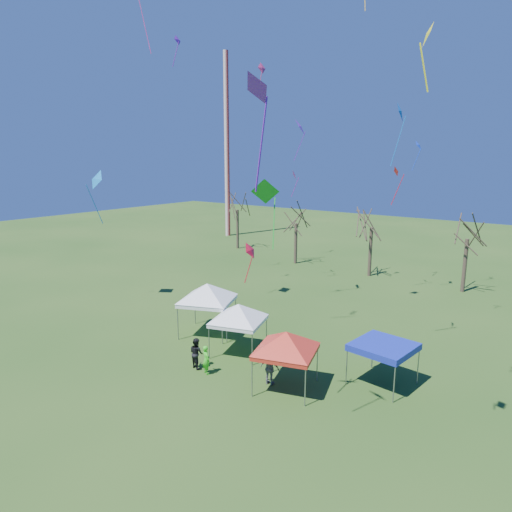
# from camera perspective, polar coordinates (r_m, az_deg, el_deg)

# --- Properties ---
(ground) EXTENTS (140.00, 140.00, 0.00)m
(ground) POSITION_cam_1_polar(r_m,az_deg,el_deg) (23.80, -4.72, -15.33)
(ground) COLOR #264B18
(ground) RESTS_ON ground
(radio_mast) EXTENTS (0.70, 0.70, 25.00)m
(radio_mast) POSITION_cam_1_polar(r_m,az_deg,el_deg) (65.17, -3.67, 13.49)
(radio_mast) COLOR silver
(radio_mast) RESTS_ON ground
(tree_0) EXTENTS (3.83, 3.83, 8.44)m
(tree_0) POSITION_cam_1_polar(r_m,az_deg,el_deg) (55.68, -2.35, 7.54)
(tree_0) COLOR #3D2D21
(tree_0) RESTS_ON ground
(tree_1) EXTENTS (3.42, 3.42, 7.54)m
(tree_1) POSITION_cam_1_polar(r_m,az_deg,el_deg) (47.70, 5.07, 5.89)
(tree_1) COLOR #3D2D21
(tree_1) RESTS_ON ground
(tree_2) EXTENTS (3.71, 3.71, 8.18)m
(tree_2) POSITION_cam_1_polar(r_m,az_deg,el_deg) (43.61, 14.36, 5.63)
(tree_2) COLOR #3D2D21
(tree_2) RESTS_ON ground
(tree_3) EXTENTS (3.59, 3.59, 7.91)m
(tree_3) POSITION_cam_1_polar(r_m,az_deg,el_deg) (40.89, 25.11, 4.15)
(tree_3) COLOR #3D2D21
(tree_3) RESTS_ON ground
(tent_white_west) EXTENTS (4.00, 4.00, 3.81)m
(tent_white_west) POSITION_cam_1_polar(r_m,az_deg,el_deg) (28.72, -6.14, -3.86)
(tent_white_west) COLOR gray
(tent_white_west) RESTS_ON ground
(tent_white_mid) EXTENTS (3.66, 3.66, 3.38)m
(tent_white_mid) POSITION_cam_1_polar(r_m,az_deg,el_deg) (25.84, -2.22, -6.45)
(tent_white_mid) COLOR gray
(tent_white_mid) RESTS_ON ground
(tent_red) EXTENTS (3.68, 3.68, 3.39)m
(tent_red) POSITION_cam_1_polar(r_m,az_deg,el_deg) (21.97, 3.80, -9.90)
(tent_red) COLOR gray
(tent_red) RESTS_ON ground
(tent_blue) EXTENTS (2.99, 2.99, 2.12)m
(tent_blue) POSITION_cam_1_polar(r_m,az_deg,el_deg) (23.49, 15.67, -10.92)
(tent_blue) COLOR gray
(tent_blue) RESTS_ON ground
(person_green) EXTENTS (0.66, 0.55, 1.53)m
(person_green) POSITION_cam_1_polar(r_m,az_deg,el_deg) (24.29, -6.25, -12.76)
(person_green) COLOR #38DB23
(person_green) RESTS_ON ground
(person_grey) EXTENTS (1.06, 0.58, 1.71)m
(person_grey) POSITION_cam_1_polar(r_m,az_deg,el_deg) (23.08, 1.75, -13.84)
(person_grey) COLOR slate
(person_grey) RESTS_ON ground
(person_dark) EXTENTS (0.93, 0.79, 1.65)m
(person_dark) POSITION_cam_1_polar(r_m,az_deg,el_deg) (24.96, -7.46, -11.93)
(person_dark) COLOR black
(person_dark) RESTS_ON ground
(kite_9) EXTENTS (0.63, 0.81, 1.90)m
(kite_9) POSITION_cam_1_polar(r_m,az_deg,el_deg) (15.17, 20.59, 24.31)
(kite_9) COLOR yellow
(kite_9) RESTS_ON ground
(kite_14) EXTENTS (1.68, 1.18, 4.11)m
(kite_14) POSITION_cam_1_polar(r_m,az_deg,el_deg) (35.82, -19.37, 9.00)
(kite_14) COLOR #137ACF
(kite_14) RESTS_ON ground
(kite_11) EXTENTS (1.35, 1.61, 3.01)m
(kite_11) POSITION_cam_1_polar(r_m,az_deg,el_deg) (34.11, 5.59, 15.75)
(kite_11) COLOR #621BBF
(kite_11) RESTS_ON ground
(kite_27) EXTENTS (1.27, 1.07, 2.76)m
(kite_27) POSITION_cam_1_polar(r_m,az_deg,el_deg) (17.84, 1.19, 8.02)
(kite_27) COLOR #189C23
(kite_27) RESTS_ON ground
(kite_19) EXTENTS (0.61, 0.87, 2.30)m
(kite_19) POSITION_cam_1_polar(r_m,az_deg,el_deg) (37.71, 19.66, 12.86)
(kite_19) COLOR blue
(kite_19) RESTS_ON ground
(kite_17) EXTENTS (0.69, 1.13, 3.29)m
(kite_17) POSITION_cam_1_polar(r_m,az_deg,el_deg) (25.70, 17.63, 16.73)
(kite_17) COLOR blue
(kite_17) RESTS_ON ground
(kite_1) EXTENTS (0.78, 1.11, 2.29)m
(kite_1) POSITION_cam_1_polar(r_m,az_deg,el_deg) (25.09, -0.70, 0.66)
(kite_1) COLOR red
(kite_1) RESTS_ON ground
(kite_2) EXTENTS (0.61, 1.16, 2.82)m
(kite_2) POSITION_cam_1_polar(r_m,az_deg,el_deg) (47.98, 0.75, 22.41)
(kite_2) COLOR #D8306E
(kite_2) RESTS_ON ground
(kite_7) EXTENTS (0.74, 0.93, 2.55)m
(kite_7) POSITION_cam_1_polar(r_m,az_deg,el_deg) (41.90, -9.78, 25.00)
(kite_7) COLOR purple
(kite_7) RESTS_ON ground
(kite_22) EXTENTS (1.10, 1.11, 3.06)m
(kite_22) POSITION_cam_1_polar(r_m,az_deg,el_deg) (38.44, 17.16, 9.95)
(kite_22) COLOR red
(kite_22) RESTS_ON ground
(kite_13) EXTENTS (0.94, 0.95, 2.37)m
(kite_13) POSITION_cam_1_polar(r_m,az_deg,el_deg) (40.99, 4.84, 10.05)
(kite_13) COLOR purple
(kite_13) RESTS_ON ground
(kite_5) EXTENTS (1.37, 1.14, 3.80)m
(kite_5) POSITION_cam_1_polar(r_m,az_deg,el_deg) (15.38, 0.25, 20.15)
(kite_5) COLOR #6218AC
(kite_5) RESTS_ON ground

